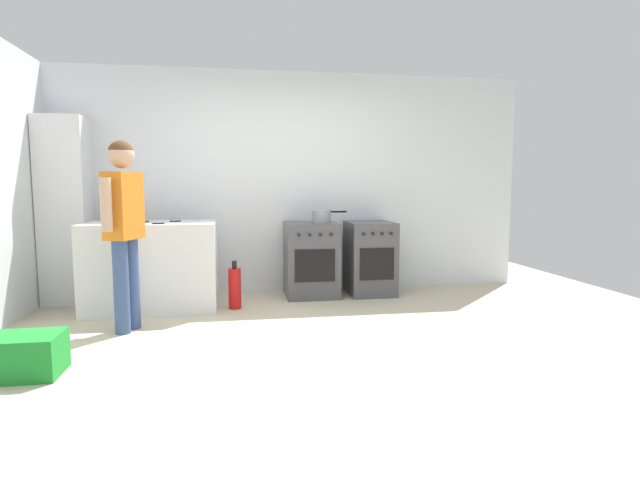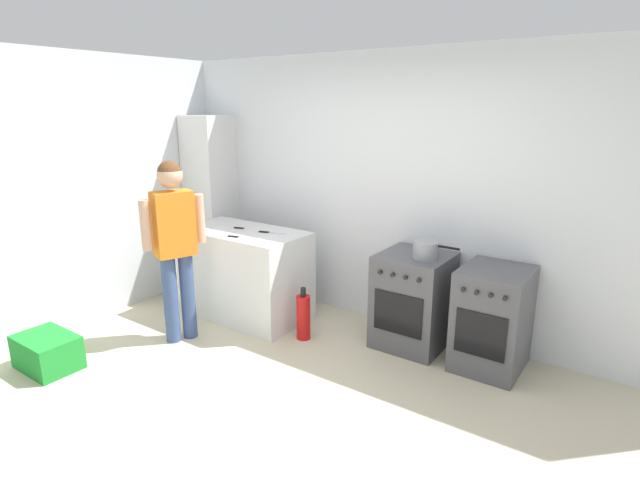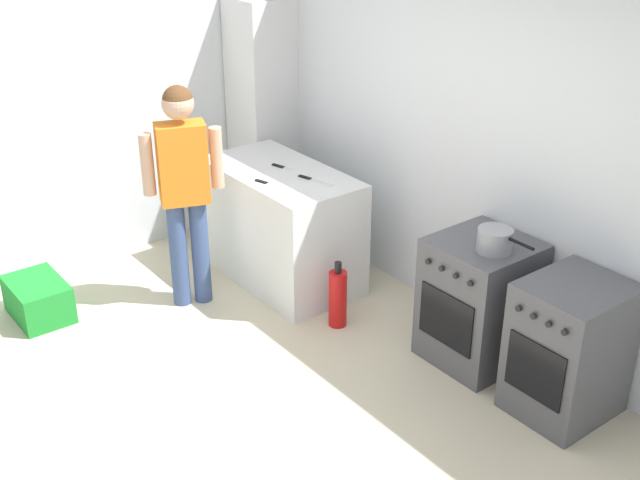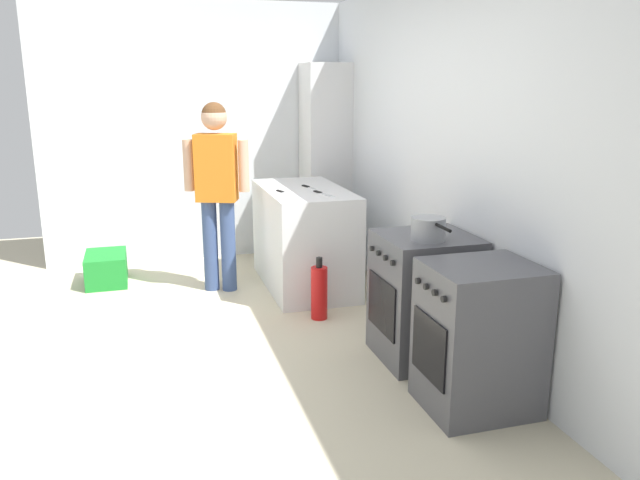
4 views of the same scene
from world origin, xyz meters
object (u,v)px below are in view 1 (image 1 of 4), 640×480
at_px(oven_right, 370,258).
at_px(recycling_crate_lower, 20,356).
at_px(oven_left, 311,259).
at_px(larder_cabinet, 66,211).
at_px(person, 124,218).
at_px(knife_paring, 146,222).
at_px(pot, 322,216).
at_px(knife_carving, 169,223).
at_px(fire_extinguisher, 235,288).
at_px(knife_chef, 184,221).

relative_size(oven_right, recycling_crate_lower, 1.63).
distance_m(oven_left, larder_cabinet, 2.71).
bearing_deg(person, knife_paring, 86.84).
bearing_deg(recycling_crate_lower, oven_left, 43.00).
bearing_deg(recycling_crate_lower, pot, 40.90).
height_order(oven_right, knife_carving, knife_carving).
xyz_separation_m(fire_extinguisher, larder_cabinet, (-1.78, 0.58, 0.78)).
bearing_deg(oven_right, knife_paring, -172.29).
bearing_deg(knife_paring, larder_cabinet, 154.28).
height_order(fire_extinguisher, recycling_crate_lower, fire_extinguisher).
distance_m(oven_left, knife_paring, 1.84).
bearing_deg(oven_left, pot, -23.39).
distance_m(knife_paring, knife_chef, 0.37).
bearing_deg(knife_paring, person, -93.16).
height_order(oven_left, fire_extinguisher, oven_left).
distance_m(oven_right, larder_cabinet, 3.40).
height_order(knife_paring, larder_cabinet, larder_cabinet).
xyz_separation_m(person, recycling_crate_lower, (-0.48, -0.99, -0.85)).
distance_m(oven_left, recycling_crate_lower, 3.13).
bearing_deg(recycling_crate_lower, person, 64.01).
relative_size(oven_left, recycling_crate_lower, 1.63).
bearing_deg(recycling_crate_lower, knife_paring, 73.60).
height_order(pot, larder_cabinet, larder_cabinet).
bearing_deg(oven_right, person, -155.58).
bearing_deg(oven_right, knife_carving, -164.93).
distance_m(fire_extinguisher, recycling_crate_lower, 2.17).
relative_size(pot, person, 0.24).
height_order(knife_carving, fire_extinguisher, knife_carving).
relative_size(knife_chef, person, 0.19).
bearing_deg(oven_right, fire_extinguisher, -163.07).
bearing_deg(knife_paring, knife_carving, -45.72).
height_order(knife_chef, person, person).
xyz_separation_m(oven_right, fire_extinguisher, (-1.57, -0.48, -0.21)).
relative_size(oven_left, knife_paring, 4.06).
relative_size(oven_right, fire_extinguisher, 1.70).
xyz_separation_m(oven_left, larder_cabinet, (-2.65, 0.10, 0.57)).
height_order(oven_right, person, person).
bearing_deg(oven_left, person, -147.74).
distance_m(knife_paring, person, 0.81).
relative_size(knife_paring, fire_extinguisher, 0.42).
xyz_separation_m(knife_carving, fire_extinguisher, (0.63, 0.11, -0.69)).
distance_m(knife_carving, recycling_crate_lower, 1.88).
bearing_deg(knife_paring, pot, 8.58).
distance_m(recycling_crate_lower, larder_cabinet, 2.41).
bearing_deg(recycling_crate_lower, knife_chef, 63.87).
distance_m(knife_carving, fire_extinguisher, 0.94).
relative_size(person, recycling_crate_lower, 3.18).
height_order(pot, knife_paring, pot).
bearing_deg(oven_right, larder_cabinet, 178.26).
xyz_separation_m(oven_left, oven_right, (0.70, -0.00, -0.00)).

